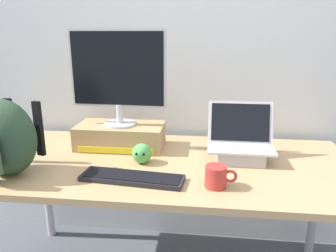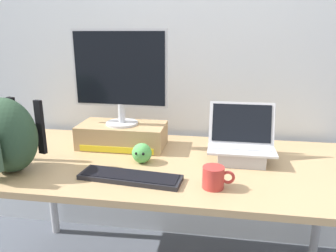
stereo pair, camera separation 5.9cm
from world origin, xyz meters
TOP-DOWN VIEW (x-y plane):
  - back_wall at (0.00, 0.51)m, footprint 7.00×0.10m
  - desk at (0.00, 0.00)m, footprint 1.81×0.83m
  - toner_box_yellow at (-0.28, 0.18)m, footprint 0.47×0.24m
  - desktop_monitor at (-0.28, 0.17)m, footprint 0.51×0.17m
  - open_laptop at (0.35, 0.07)m, footprint 0.32×0.22m
  - external_keyboard at (-0.13, -0.23)m, footprint 0.45×0.17m
  - messenger_backpack at (-0.69, -0.23)m, footprint 0.36×0.30m
  - coffee_mug at (0.23, -0.25)m, footprint 0.13×0.09m
  - plush_toy at (-0.12, -0.03)m, footprint 0.10×0.10m

SIDE VIEW (x-z plane):
  - desk at x=0.00m, z-range 0.30..1.03m
  - external_keyboard at x=-0.13m, z-range 0.73..0.75m
  - coffee_mug at x=0.23m, z-range 0.73..0.82m
  - plush_toy at x=-0.12m, z-range 0.73..0.82m
  - open_laptop at x=0.35m, z-range 0.65..0.92m
  - toner_box_yellow at x=-0.28m, z-range 0.73..0.85m
  - messenger_backpack at x=-0.69m, z-range 0.73..1.06m
  - desktop_monitor at x=-0.28m, z-range 0.88..1.37m
  - back_wall at x=0.00m, z-range 0.00..2.60m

